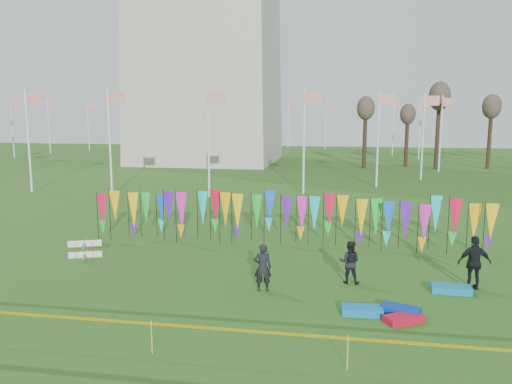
% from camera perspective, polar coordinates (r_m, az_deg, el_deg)
% --- Properties ---
extents(ground, '(160.00, 160.00, 0.00)m').
position_cam_1_polar(ground, '(15.96, -1.41, -13.74)').
color(ground, '#265618').
rests_on(ground, ground).
extents(flagpole_ring, '(57.40, 56.16, 8.00)m').
position_cam_1_polar(flagpole_ring, '(64.71, -5.36, 7.05)').
color(flagpole_ring, silver).
rests_on(flagpole_ring, ground).
extents(banner_row, '(18.64, 0.64, 2.38)m').
position_cam_1_polar(banner_row, '(23.37, 3.21, -2.54)').
color(banner_row, black).
rests_on(banner_row, ground).
extents(caution_tape_near, '(26.00, 0.02, 0.90)m').
position_cam_1_polar(caution_tape_near, '(13.05, -5.03, -15.42)').
color(caution_tape_near, '#FFDA05').
rests_on(caution_tape_near, ground).
extents(box_kite, '(0.71, 0.71, 0.79)m').
position_cam_1_polar(box_kite, '(22.76, -18.95, -6.19)').
color(box_kite, red).
rests_on(box_kite, ground).
extents(person_left, '(0.69, 0.55, 1.70)m').
position_cam_1_polar(person_left, '(17.58, 0.77, -8.61)').
color(person_left, black).
rests_on(person_left, ground).
extents(person_mid, '(0.82, 0.56, 1.58)m').
position_cam_1_polar(person_mid, '(18.69, 10.65, -7.88)').
color(person_mid, black).
rests_on(person_mid, ground).
extents(person_right, '(1.17, 0.72, 1.93)m').
position_cam_1_polar(person_right, '(19.29, 23.69, -7.43)').
color(person_right, black).
rests_on(person_right, ground).
extents(kite_bag_turquoise, '(1.27, 0.69, 0.25)m').
position_cam_1_polar(kite_bag_turquoise, '(16.20, 12.02, -13.11)').
color(kite_bag_turquoise, '#0C7ABB').
rests_on(kite_bag_turquoise, ground).
extents(kite_bag_blue, '(1.32, 0.99, 0.25)m').
position_cam_1_polar(kite_bag_blue, '(16.47, 16.14, -12.89)').
color(kite_bag_blue, '#0A31A8').
rests_on(kite_bag_blue, ground).
extents(kite_bag_red, '(1.28, 1.05, 0.21)m').
position_cam_1_polar(kite_bag_red, '(15.95, 16.53, -13.72)').
color(kite_bag_red, red).
rests_on(kite_bag_red, ground).
extents(kite_bag_teal, '(1.35, 0.70, 0.25)m').
position_cam_1_polar(kite_bag_teal, '(18.90, 21.40, -10.28)').
color(kite_bag_teal, '#0D7CB7').
rests_on(kite_bag_teal, ground).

